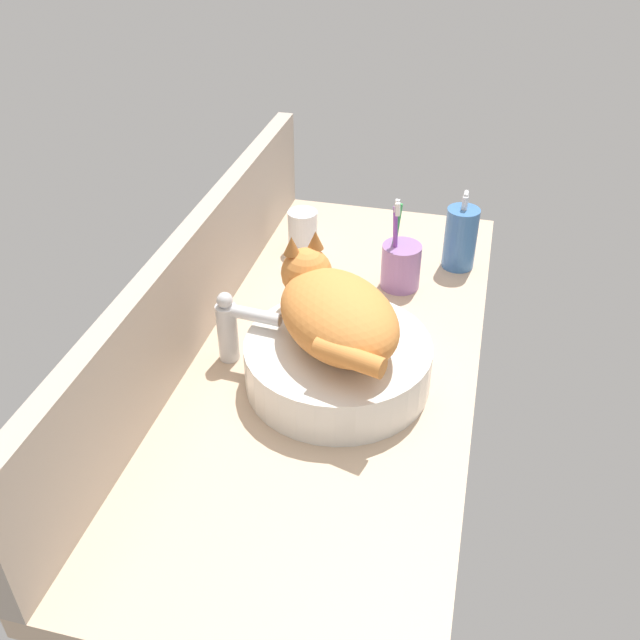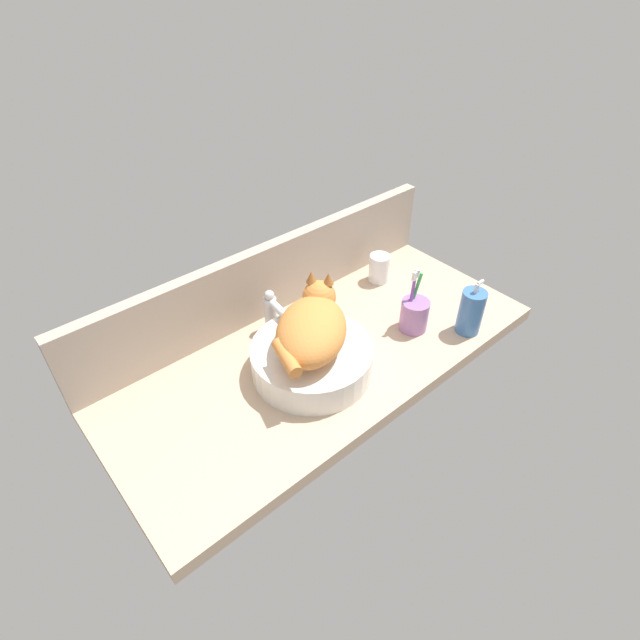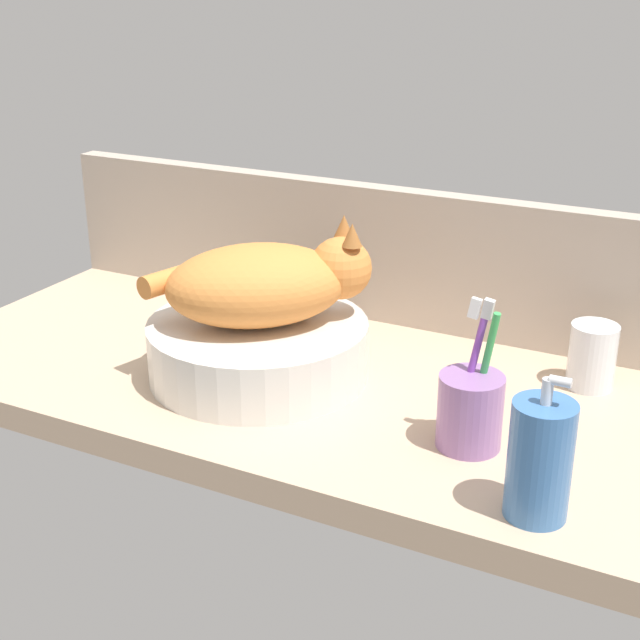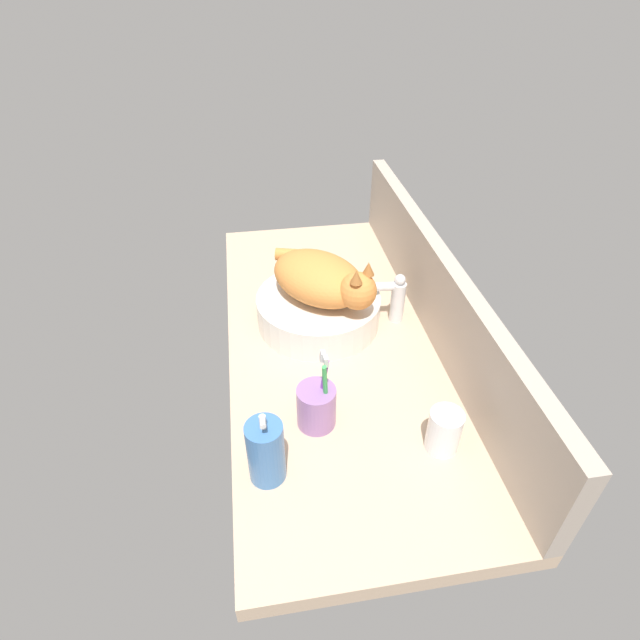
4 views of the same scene
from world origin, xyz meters
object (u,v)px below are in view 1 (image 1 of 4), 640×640
(sink_basin, at_px, (338,363))
(water_glass, at_px, (303,233))
(soap_dispenser, at_px, (460,238))
(faucet, at_px, (233,325))
(toothbrush_cup, at_px, (401,265))
(cat, at_px, (334,311))

(sink_basin, relative_size, water_glass, 3.39)
(soap_dispenser, distance_m, water_glass, 0.34)
(faucet, height_order, toothbrush_cup, toothbrush_cup)
(toothbrush_cup, bearing_deg, faucet, 141.80)
(sink_basin, relative_size, cat, 1.03)
(cat, relative_size, toothbrush_cup, 1.61)
(water_glass, bearing_deg, cat, -158.35)
(sink_basin, relative_size, toothbrush_cup, 1.66)
(cat, height_order, toothbrush_cup, cat)
(sink_basin, bearing_deg, toothbrush_cup, -9.57)
(sink_basin, bearing_deg, cat, 43.35)
(soap_dispenser, distance_m, toothbrush_cup, 0.16)
(faucet, bearing_deg, cat, -92.58)
(cat, distance_m, faucet, 0.19)
(sink_basin, distance_m, soap_dispenser, 0.47)
(faucet, xyz_separation_m, soap_dispenser, (0.42, -0.35, -0.01))
(sink_basin, bearing_deg, water_glass, 22.28)
(sink_basin, xyz_separation_m, toothbrush_cup, (0.33, -0.06, 0.01))
(soap_dispenser, height_order, toothbrush_cup, toothbrush_cup)
(soap_dispenser, xyz_separation_m, water_glass, (-0.01, 0.34, -0.03))
(toothbrush_cup, xyz_separation_m, water_glass, (0.10, 0.23, -0.01))
(toothbrush_cup, relative_size, water_glass, 2.04)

